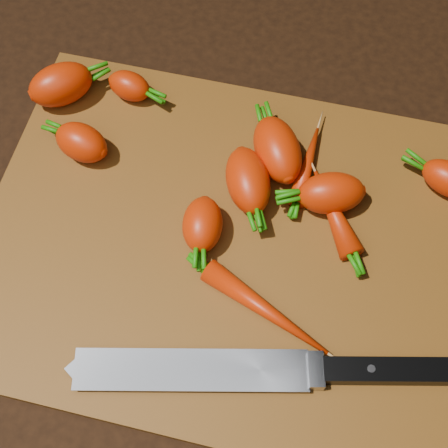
# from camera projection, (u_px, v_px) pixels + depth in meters

# --- Properties ---
(ground) EXTENTS (2.00, 2.00, 0.01)m
(ground) POSITION_uv_depth(u_px,v_px,m) (222.00, 247.00, 0.66)
(ground) COLOR black
(cutting_board) EXTENTS (0.50, 0.40, 0.01)m
(cutting_board) POSITION_uv_depth(u_px,v_px,m) (222.00, 243.00, 0.65)
(cutting_board) COLOR brown
(cutting_board) RESTS_ON ground
(carrot_0) EXTENTS (0.09, 0.08, 0.05)m
(carrot_0) POSITION_uv_depth(u_px,v_px,m) (61.00, 85.00, 0.71)
(carrot_0) COLOR red
(carrot_0) RESTS_ON cutting_board
(carrot_1) EXTENTS (0.07, 0.06, 0.04)m
(carrot_1) POSITION_uv_depth(u_px,v_px,m) (81.00, 142.00, 0.67)
(carrot_1) COLOR red
(carrot_1) RESTS_ON cutting_board
(carrot_2) EXTENTS (0.07, 0.09, 0.05)m
(carrot_2) POSITION_uv_depth(u_px,v_px,m) (248.00, 181.00, 0.65)
(carrot_2) COLOR red
(carrot_2) RESTS_ON cutting_board
(carrot_3) EXTENTS (0.08, 0.09, 0.05)m
(carrot_3) POSITION_uv_depth(u_px,v_px,m) (277.00, 150.00, 0.67)
(carrot_3) COLOR red
(carrot_3) RESTS_ON cutting_board
(carrot_4) EXTENTS (0.08, 0.06, 0.04)m
(carrot_4) POSITION_uv_depth(u_px,v_px,m) (331.00, 193.00, 0.64)
(carrot_4) COLOR red
(carrot_4) RESTS_ON cutting_board
(carrot_5) EXTENTS (0.06, 0.04, 0.03)m
(carrot_5) POSITION_uv_depth(u_px,v_px,m) (129.00, 86.00, 0.71)
(carrot_5) COLOR red
(carrot_5) RESTS_ON cutting_board
(carrot_7) EXTENTS (0.03, 0.10, 0.02)m
(carrot_7) POSITION_uv_depth(u_px,v_px,m) (307.00, 165.00, 0.67)
(carrot_7) COLOR red
(carrot_7) RESTS_ON cutting_board
(carrot_8) EXTENTS (0.14, 0.08, 0.02)m
(carrot_8) POSITION_uv_depth(u_px,v_px,m) (266.00, 310.00, 0.60)
(carrot_8) COLOR red
(carrot_8) RESTS_ON cutting_board
(carrot_9) EXTENTS (0.07, 0.10, 0.03)m
(carrot_9) POSITION_uv_depth(u_px,v_px,m) (333.00, 212.00, 0.64)
(carrot_9) COLOR red
(carrot_9) RESTS_ON cutting_board
(carrot_10) EXTENTS (0.05, 0.07, 0.04)m
(carrot_10) POSITION_uv_depth(u_px,v_px,m) (203.00, 224.00, 0.63)
(carrot_10) COLOR red
(carrot_10) RESTS_ON cutting_board
(knife) EXTENTS (0.35, 0.11, 0.02)m
(knife) POSITION_uv_depth(u_px,v_px,m) (214.00, 370.00, 0.58)
(knife) COLOR gray
(knife) RESTS_ON cutting_board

